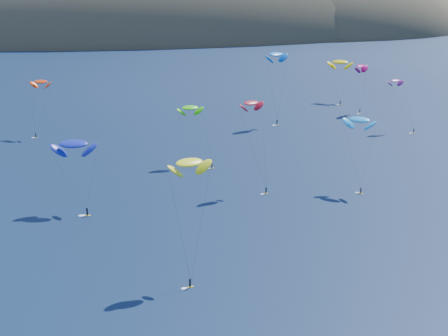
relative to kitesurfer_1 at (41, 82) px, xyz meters
name	(u,v)px	position (x,y,z in m)	size (l,w,h in m)	color
island	(164,43)	(95.20, 399.47, -29.40)	(730.00, 300.00, 210.00)	#3D3526
kitesurfer_1	(41,82)	(0.00, 0.00, 0.00)	(8.43, 9.71, 20.84)	yellow
kitesurfer_2	(190,163)	(32.88, -117.70, 2.95)	(9.04, 10.67, 23.98)	yellow
kitesurfer_3	(190,108)	(45.28, -45.64, -2.03)	(9.50, 11.31, 18.83)	yellow
kitesurfer_4	(276,54)	(86.08, -0.41, 7.29)	(11.50, 10.21, 28.91)	yellow
kitesurfer_5	(359,120)	(84.88, -78.10, -0.40)	(8.96, 11.19, 20.66)	yellow
kitesurfer_6	(395,81)	(125.10, -20.68, -0.87)	(8.70, 10.24, 19.70)	yellow
kitesurfer_8	(361,66)	(126.25, 11.05, 0.00)	(9.64, 9.45, 21.22)	yellow
kitesurfer_9	(251,103)	(57.16, -71.58, 3.96)	(7.84, 10.76, 24.68)	yellow
kitesurfer_10	(74,144)	(11.42, -76.93, -2.93)	(11.10, 11.31, 18.68)	yellow
kitesurfer_11	(340,62)	(127.04, 34.76, -1.43)	(11.88, 16.48, 20.27)	yellow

